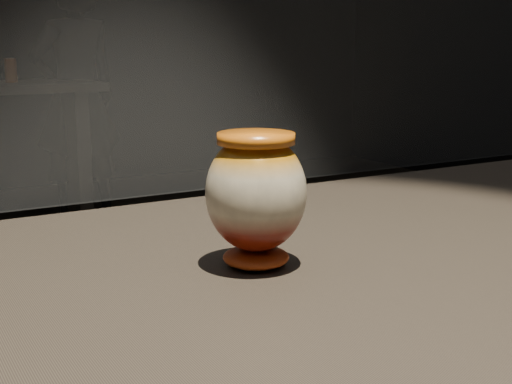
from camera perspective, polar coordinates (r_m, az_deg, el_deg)
main_vase at (r=0.79m, az=0.00°, el=-0.19°), size 0.13×0.13×0.15m
back_vase_right at (r=4.37m, az=-19.02°, el=9.19°), size 0.07×0.07×0.14m
visitor at (r=4.60m, az=-14.20°, el=7.36°), size 0.64×0.49×1.58m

